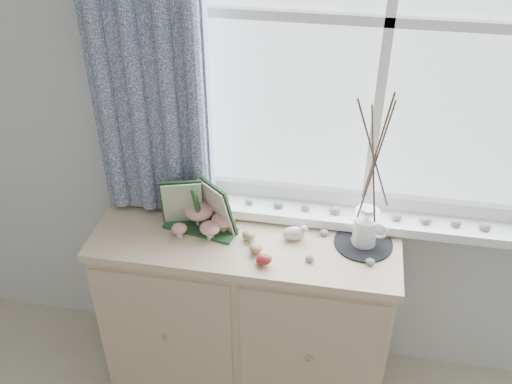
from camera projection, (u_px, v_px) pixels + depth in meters
The scene contains 8 objects.
sideboard at pixel (246, 313), 2.46m from camera, with size 1.20×0.45×0.85m.
botanical_book at pixel (197, 210), 2.17m from camera, with size 0.33×0.13×0.23m, color #214626, non-canonical shape.
toadstool_cluster at pixel (205, 218), 2.22m from camera, with size 0.24×0.17×0.11m.
wooden_eggs at pixel (256, 247), 2.13m from camera, with size 0.13×0.17×0.06m.
songbird_figurine at pixel (294, 233), 2.19m from camera, with size 0.12×0.06×0.06m, color silver, non-canonical shape.
crocheted_doily at pixel (363, 243), 2.18m from camera, with size 0.22×0.22×0.01m, color black.
twig_pitcher at pixel (376, 155), 1.96m from camera, with size 0.29×0.29×0.69m.
sideboard_pebbles at pixel (330, 243), 2.17m from camera, with size 0.33×0.23×0.02m.
Camera 1 is at (0.20, 0.06, 2.26)m, focal length 40.00 mm.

